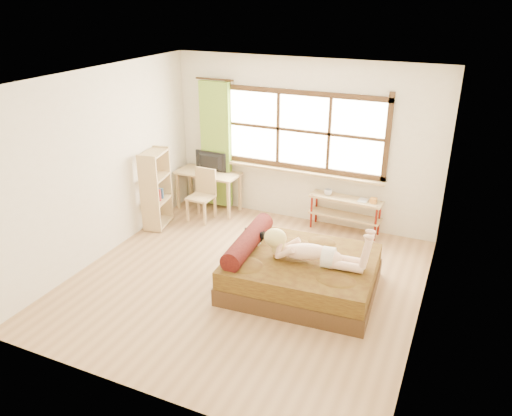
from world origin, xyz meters
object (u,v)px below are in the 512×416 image
at_px(kitten, 254,236).
at_px(desk, 208,177).
at_px(chair, 203,192).
at_px(pipe_shelf, 346,207).
at_px(bookshelf, 156,189).
at_px(bed, 298,272).
at_px(woman, 313,242).

xyz_separation_m(kitten, desk, (-1.66, 1.72, 0.02)).
relative_size(chair, pipe_shelf, 0.75).
bearing_deg(bookshelf, bed, -28.41).
bearing_deg(kitten, bookshelf, 155.72).
distance_m(chair, pipe_shelf, 2.41).
distance_m(bed, bookshelf, 2.95).
bearing_deg(kitten, pipe_shelf, 62.61).
bearing_deg(woman, chair, 144.40).
bearing_deg(desk, bookshelf, -113.57).
xyz_separation_m(chair, pipe_shelf, (2.36, 0.49, -0.06)).
height_order(kitten, pipe_shelf, kitten).
bearing_deg(pipe_shelf, chair, -165.27).
relative_size(desk, bookshelf, 0.89).
xyz_separation_m(woman, chair, (-2.43, 1.50, -0.27)).
bearing_deg(bookshelf, desk, 53.59).
xyz_separation_m(desk, bookshelf, (-0.45, -0.93, 0.05)).
bearing_deg(desk, kitten, -43.87).
bearing_deg(bed, bookshelf, 158.42).
height_order(woman, kitten, woman).
relative_size(bed, woman, 1.50).
relative_size(woman, bookshelf, 1.02).
distance_m(kitten, pipe_shelf, 2.01).
relative_size(desk, chair, 1.30).
distance_m(pipe_shelf, bookshelf, 3.10).
bearing_deg(kitten, bed, -12.61).
bearing_deg(bookshelf, woman, -28.13).
height_order(kitten, chair, chair).
height_order(desk, pipe_shelf, desk).
relative_size(pipe_shelf, bookshelf, 0.91).
xyz_separation_m(bed, woman, (0.20, -0.05, 0.50)).
height_order(desk, chair, chair).
bearing_deg(bookshelf, pipe_shelf, 9.18).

